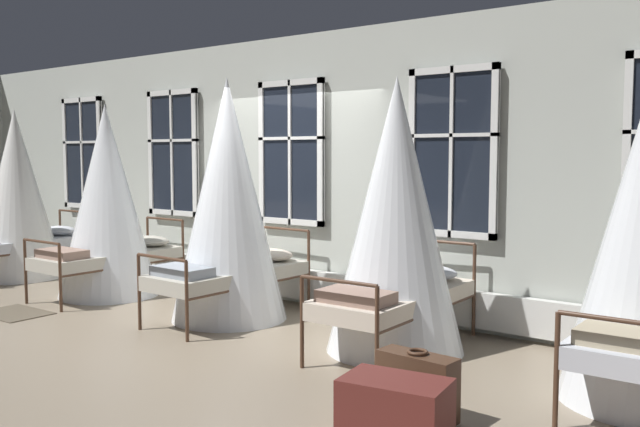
% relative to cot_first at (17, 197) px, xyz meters
% --- Properties ---
extents(ground, '(25.11, 25.11, 0.00)m').
position_rel_cot_first_xyz_m(ground, '(4.26, 0.03, -1.17)').
color(ground, gray).
extents(back_wall_with_windows, '(13.55, 0.10, 3.19)m').
position_rel_cot_first_xyz_m(back_wall_with_windows, '(4.26, 1.18, 0.42)').
color(back_wall_with_windows, '#B2B7AD').
rests_on(back_wall_with_windows, ground).
extents(window_bank, '(9.42, 0.10, 2.60)m').
position_rel_cot_first_xyz_m(window_bank, '(4.26, 1.06, -0.20)').
color(window_bank, black).
rests_on(window_bank, ground).
extents(cot_first, '(1.25, 1.88, 2.44)m').
position_rel_cot_first_xyz_m(cot_first, '(0.00, 0.00, 0.00)').
color(cot_first, '#4C3323').
rests_on(cot_first, ground).
extents(cot_second, '(1.25, 1.87, 2.42)m').
position_rel_cot_first_xyz_m(cot_second, '(2.13, 0.01, -0.01)').
color(cot_second, '#4C3323').
rests_on(cot_second, ground).
extents(cot_third, '(1.25, 1.88, 2.61)m').
position_rel_cot_first_xyz_m(cot_third, '(4.25, 0.04, 0.08)').
color(cot_third, '#4C3323').
rests_on(cot_third, ground).
extents(cot_fourth, '(1.25, 1.88, 2.49)m').
position_rel_cot_first_xyz_m(cot_fourth, '(6.33, 0.07, 0.02)').
color(cot_fourth, '#4C3323').
rests_on(cot_fourth, ground).
extents(rug_second, '(0.81, 0.58, 0.01)m').
position_rel_cot_first_xyz_m(rug_second, '(2.15, -1.28, -1.17)').
color(rug_second, brown).
rests_on(rug_second, ground).
extents(suitcase_dark, '(0.57, 0.25, 0.47)m').
position_rel_cot_first_xyz_m(suitcase_dark, '(7.29, -1.23, -0.95)').
color(suitcase_dark, '#472D1E').
rests_on(suitcase_dark, ground).
extents(travel_trunk, '(0.69, 0.49, 0.43)m').
position_rel_cot_first_xyz_m(travel_trunk, '(7.43, -1.75, -0.96)').
color(travel_trunk, '#5B231E').
rests_on(travel_trunk, ground).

